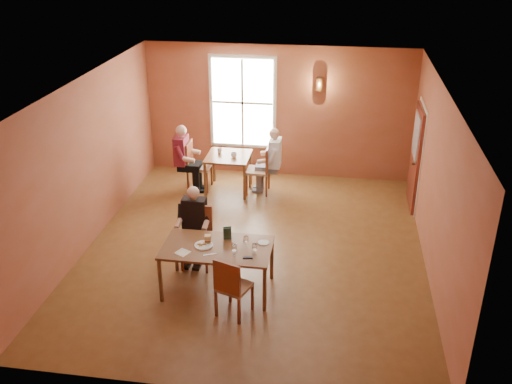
# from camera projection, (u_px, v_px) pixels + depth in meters

# --- Properties ---
(ground) EXTENTS (6.00, 7.00, 0.01)m
(ground) POSITION_uv_depth(u_px,v_px,m) (254.00, 249.00, 10.32)
(ground) COLOR brown
(ground) RESTS_ON ground
(wall_back) EXTENTS (6.00, 0.04, 3.00)m
(wall_back) POSITION_uv_depth(u_px,v_px,m) (278.00, 112.00, 12.81)
(wall_back) COLOR brown
(wall_back) RESTS_ON ground
(wall_front) EXTENTS (6.00, 0.04, 3.00)m
(wall_front) POSITION_uv_depth(u_px,v_px,m) (208.00, 292.00, 6.55)
(wall_front) COLOR brown
(wall_front) RESTS_ON ground
(wall_left) EXTENTS (0.04, 7.00, 3.00)m
(wall_left) POSITION_uv_depth(u_px,v_px,m) (87.00, 163.00, 10.09)
(wall_left) COLOR brown
(wall_left) RESTS_ON ground
(wall_right) EXTENTS (0.04, 7.00, 3.00)m
(wall_right) POSITION_uv_depth(u_px,v_px,m) (436.00, 184.00, 9.27)
(wall_right) COLOR brown
(wall_right) RESTS_ON ground
(ceiling) EXTENTS (6.00, 7.00, 0.04)m
(ceiling) POSITION_uv_depth(u_px,v_px,m) (254.00, 86.00, 9.04)
(ceiling) COLOR white
(ceiling) RESTS_ON wall_back
(window) EXTENTS (1.36, 0.10, 1.96)m
(window) POSITION_uv_depth(u_px,v_px,m) (243.00, 103.00, 12.79)
(window) COLOR white
(window) RESTS_ON wall_back
(door) EXTENTS (0.12, 1.04, 2.10)m
(door) POSITION_uv_depth(u_px,v_px,m) (415.00, 158.00, 11.53)
(door) COLOR maroon
(door) RESTS_ON ground
(wall_sconce) EXTENTS (0.16, 0.16, 0.28)m
(wall_sconce) POSITION_uv_depth(u_px,v_px,m) (319.00, 84.00, 12.30)
(wall_sconce) COLOR brown
(wall_sconce) RESTS_ON wall_back
(main_table) EXTENTS (1.70, 0.95, 0.80)m
(main_table) POSITION_uv_depth(u_px,v_px,m) (218.00, 268.00, 9.01)
(main_table) COLOR brown
(main_table) RESTS_ON ground
(chair_diner_main) EXTENTS (0.47, 0.47, 1.05)m
(chair_diner_main) POSITION_uv_depth(u_px,v_px,m) (197.00, 239.00, 9.61)
(chair_diner_main) COLOR #522617
(chair_diner_main) RESTS_ON ground
(diner_main) EXTENTS (0.53, 0.53, 1.32)m
(diner_main) POSITION_uv_depth(u_px,v_px,m) (196.00, 233.00, 9.52)
(diner_main) COLOR black
(diner_main) RESTS_ON ground
(chair_empty) EXTENTS (0.56, 0.56, 0.99)m
(chair_empty) POSITION_uv_depth(u_px,v_px,m) (234.00, 285.00, 8.42)
(chair_empty) COLOR brown
(chair_empty) RESTS_ON ground
(plate_food) EXTENTS (0.38, 0.38, 0.04)m
(plate_food) POSITION_uv_depth(u_px,v_px,m) (204.00, 245.00, 8.86)
(plate_food) COLOR white
(plate_food) RESTS_ON main_table
(sandwich) EXTENTS (0.11, 0.11, 0.12)m
(sandwich) POSITION_uv_depth(u_px,v_px,m) (208.00, 240.00, 8.93)
(sandwich) COLOR tan
(sandwich) RESTS_ON main_table
(goblet_a) EXTENTS (0.08, 0.08, 0.19)m
(goblet_a) POSITION_uv_depth(u_px,v_px,m) (246.00, 241.00, 8.81)
(goblet_a) COLOR white
(goblet_a) RESTS_ON main_table
(goblet_b) EXTENTS (0.09, 0.09, 0.19)m
(goblet_b) POSITION_uv_depth(u_px,v_px,m) (254.00, 249.00, 8.60)
(goblet_b) COLOR white
(goblet_b) RESTS_ON main_table
(goblet_c) EXTENTS (0.10, 0.10, 0.20)m
(goblet_c) POSITION_uv_depth(u_px,v_px,m) (234.00, 249.00, 8.58)
(goblet_c) COLOR silver
(goblet_c) RESTS_ON main_table
(menu_stand) EXTENTS (0.14, 0.10, 0.21)m
(menu_stand) POSITION_uv_depth(u_px,v_px,m) (227.00, 233.00, 9.02)
(menu_stand) COLOR #26422F
(menu_stand) RESTS_ON main_table
(knife) EXTENTS (0.20, 0.10, 0.00)m
(knife) POSITION_uv_depth(u_px,v_px,m) (210.00, 254.00, 8.63)
(knife) COLOR silver
(knife) RESTS_ON main_table
(napkin) EXTENTS (0.26, 0.26, 0.01)m
(napkin) POSITION_uv_depth(u_px,v_px,m) (183.00, 252.00, 8.68)
(napkin) COLOR white
(napkin) RESTS_ON main_table
(side_plate) EXTENTS (0.21, 0.21, 0.01)m
(side_plate) POSITION_uv_depth(u_px,v_px,m) (264.00, 243.00, 8.94)
(side_plate) COLOR white
(side_plate) RESTS_ON main_table
(sunglasses) EXTENTS (0.15, 0.07, 0.02)m
(sunglasses) POSITION_uv_depth(u_px,v_px,m) (248.00, 258.00, 8.54)
(sunglasses) COLOR black
(sunglasses) RESTS_ON main_table
(second_table) EXTENTS (0.93, 0.93, 0.82)m
(second_table) POSITION_uv_depth(u_px,v_px,m) (229.00, 173.00, 12.44)
(second_table) COLOR #5E2F19
(second_table) RESTS_ON ground
(chair_diner_white) EXTENTS (0.47, 0.47, 1.07)m
(chair_diner_white) POSITION_uv_depth(u_px,v_px,m) (258.00, 169.00, 12.29)
(chair_diner_white) COLOR #502816
(chair_diner_white) RESTS_ON ground
(diner_white) EXTENTS (0.56, 0.56, 1.40)m
(diner_white) POSITION_uv_depth(u_px,v_px,m) (259.00, 162.00, 12.22)
(diner_white) COLOR white
(diner_white) RESTS_ON ground
(chair_diner_maroon) EXTENTS (0.48, 0.48, 1.08)m
(chair_diner_maroon) POSITION_uv_depth(u_px,v_px,m) (199.00, 166.00, 12.47)
(chair_diner_maroon) COLOR #472215
(chair_diner_maroon) RESTS_ON ground
(diner_maroon) EXTENTS (0.57, 0.57, 1.43)m
(diner_maroon) POSITION_uv_depth(u_px,v_px,m) (198.00, 158.00, 12.40)
(diner_maroon) COLOR maroon
(diner_maroon) RESTS_ON ground
(cup_a) EXTENTS (0.15, 0.15, 0.10)m
(cup_a) POSITION_uv_depth(u_px,v_px,m) (234.00, 155.00, 12.15)
(cup_a) COLOR white
(cup_a) RESTS_ON second_table
(cup_b) EXTENTS (0.14, 0.14, 0.11)m
(cup_b) POSITION_uv_depth(u_px,v_px,m) (220.00, 151.00, 12.38)
(cup_b) COLOR silver
(cup_b) RESTS_ON second_table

